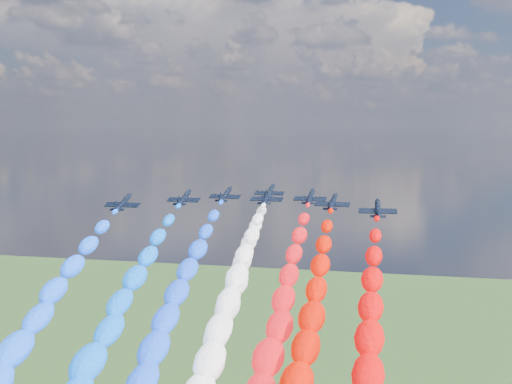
# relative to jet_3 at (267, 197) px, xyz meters

# --- Properties ---
(jet_0) EXTENTS (8.28, 11.20, 5.69)m
(jet_0) POSITION_rel_jet_3_xyz_m (-30.26, -18.57, 0.00)
(jet_0) COLOR black
(trail_0) EXTENTS (7.11, 94.42, 52.71)m
(trail_0) POSITION_rel_jet_3_xyz_m (-30.26, -66.60, -24.25)
(trail_0) COLOR #1454FF
(jet_1) EXTENTS (8.27, 11.19, 5.69)m
(jet_1) POSITION_rel_jet_3_xyz_m (-19.71, -5.90, 0.00)
(jet_1) COLOR black
(trail_1) EXTENTS (7.11, 94.42, 52.71)m
(trail_1) POSITION_rel_jet_3_xyz_m (-19.71, -53.93, -24.25)
(trail_1) COLOR blue
(jet_2) EXTENTS (8.83, 11.60, 5.69)m
(jet_2) POSITION_rel_jet_3_xyz_m (-11.69, 3.48, 0.00)
(jet_2) COLOR black
(trail_2) EXTENTS (7.11, 94.42, 52.71)m
(trail_2) POSITION_rel_jet_3_xyz_m (-11.69, -44.55, -24.25)
(trail_2) COLOR blue
(jet_3) EXTENTS (8.44, 11.32, 5.69)m
(jet_3) POSITION_rel_jet_3_xyz_m (0.00, 0.00, 0.00)
(jet_3) COLOR black
(trail_3) EXTENTS (7.11, 94.42, 52.71)m
(trail_3) POSITION_rel_jet_3_xyz_m (-0.00, -48.03, -24.25)
(trail_3) COLOR white
(jet_4) EXTENTS (8.74, 11.53, 5.69)m
(jet_4) POSITION_rel_jet_3_xyz_m (-2.17, 14.20, 0.00)
(jet_4) COLOR black
(trail_4) EXTENTS (7.11, 94.42, 52.71)m
(trail_4) POSITION_rel_jet_3_xyz_m (-2.17, -33.83, -24.25)
(trail_4) COLOR white
(jet_5) EXTENTS (8.35, 11.25, 5.69)m
(jet_5) POSITION_rel_jet_3_xyz_m (10.45, 2.99, 0.00)
(jet_5) COLOR black
(trail_5) EXTENTS (7.11, 94.42, 52.71)m
(trail_5) POSITION_rel_jet_3_xyz_m (10.45, -45.04, -24.25)
(trail_5) COLOR red
(jet_6) EXTENTS (8.85, 11.60, 5.69)m
(jet_6) POSITION_rel_jet_3_xyz_m (17.03, -7.01, 0.00)
(jet_6) COLOR black
(trail_6) EXTENTS (7.11, 94.42, 52.71)m
(trail_6) POSITION_rel_jet_3_xyz_m (17.03, -55.04, -24.25)
(trail_6) COLOR #CF0D00
(jet_7) EXTENTS (8.65, 11.47, 5.69)m
(jet_7) POSITION_rel_jet_3_xyz_m (27.69, -17.05, 0.00)
(jet_7) COLOR black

